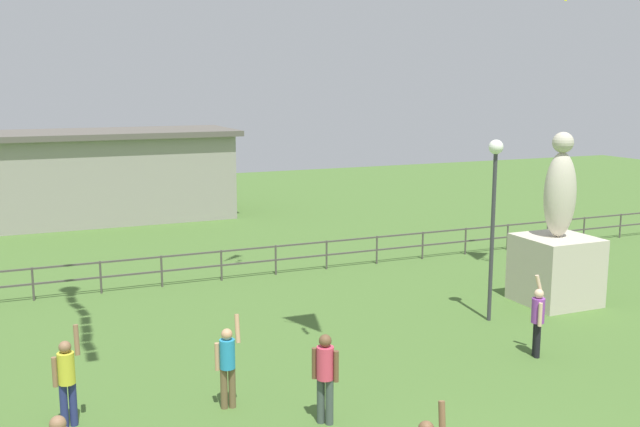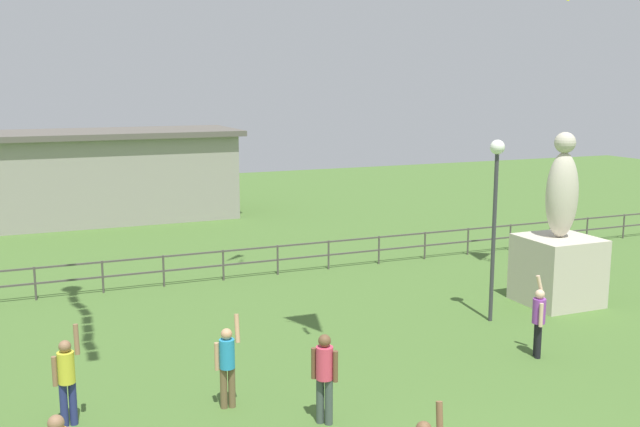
{
  "view_description": "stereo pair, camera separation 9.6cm",
  "coord_description": "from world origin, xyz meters",
  "px_view_note": "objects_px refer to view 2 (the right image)",
  "views": [
    {
      "loc": [
        -5.97,
        -7.11,
        5.94
      ],
      "look_at": [
        -0.55,
        5.56,
        3.48
      ],
      "focal_mm": 41.18,
      "sensor_mm": 36.0,
      "label": 1
    },
    {
      "loc": [
        -5.88,
        -7.15,
        5.94
      ],
      "look_at": [
        -0.55,
        5.56,
        3.48
      ],
      "focal_mm": 41.18,
      "sensor_mm": 36.0,
      "label": 2
    }
  ],
  "objects_px": {
    "person_0": "(227,361)",
    "person_4": "(67,376)",
    "statue_monument": "(559,253)",
    "lamppost": "(496,191)",
    "person_2": "(325,373)",
    "person_7": "(539,317)"
  },
  "relations": [
    {
      "from": "person_2",
      "to": "person_7",
      "type": "bearing_deg",
      "value": 11.56
    },
    {
      "from": "person_0",
      "to": "person_4",
      "type": "relative_size",
      "value": 0.98
    },
    {
      "from": "person_7",
      "to": "person_4",
      "type": "bearing_deg",
      "value": 176.92
    },
    {
      "from": "person_2",
      "to": "person_7",
      "type": "height_order",
      "value": "person_7"
    },
    {
      "from": "person_2",
      "to": "person_4",
      "type": "distance_m",
      "value": 4.49
    },
    {
      "from": "person_7",
      "to": "statue_monument",
      "type": "bearing_deg",
      "value": 44.41
    },
    {
      "from": "lamppost",
      "to": "person_0",
      "type": "relative_size",
      "value": 2.55
    },
    {
      "from": "lamppost",
      "to": "person_4",
      "type": "xyz_separation_m",
      "value": [
        -10.29,
        -1.96,
        -2.4
      ]
    },
    {
      "from": "person_0",
      "to": "person_2",
      "type": "height_order",
      "value": "person_0"
    },
    {
      "from": "person_2",
      "to": "person_0",
      "type": "bearing_deg",
      "value": 137.4
    },
    {
      "from": "statue_monument",
      "to": "person_2",
      "type": "bearing_deg",
      "value": -154.22
    },
    {
      "from": "statue_monument",
      "to": "person_7",
      "type": "height_order",
      "value": "statue_monument"
    },
    {
      "from": "lamppost",
      "to": "person_4",
      "type": "relative_size",
      "value": 2.49
    },
    {
      "from": "statue_monument",
      "to": "lamppost",
      "type": "xyz_separation_m",
      "value": [
        -2.58,
        -0.58,
        1.93
      ]
    },
    {
      "from": "statue_monument",
      "to": "lamppost",
      "type": "relative_size",
      "value": 1.02
    },
    {
      "from": "lamppost",
      "to": "person_7",
      "type": "bearing_deg",
      "value": -102.41
    },
    {
      "from": "statue_monument",
      "to": "person_4",
      "type": "bearing_deg",
      "value": -168.85
    },
    {
      "from": "person_4",
      "to": "person_7",
      "type": "distance_m",
      "value": 9.76
    },
    {
      "from": "lamppost",
      "to": "person_7",
      "type": "relative_size",
      "value": 2.55
    },
    {
      "from": "lamppost",
      "to": "person_4",
      "type": "distance_m",
      "value": 10.74
    },
    {
      "from": "person_4",
      "to": "person_0",
      "type": "bearing_deg",
      "value": -7.76
    },
    {
      "from": "person_0",
      "to": "person_4",
      "type": "distance_m",
      "value": 2.8
    }
  ]
}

